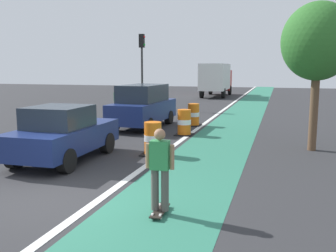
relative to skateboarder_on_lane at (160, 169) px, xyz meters
name	(u,v)px	position (x,y,z in m)	size (l,w,h in m)	color
ground_plane	(57,199)	(-2.40, 0.16, -0.91)	(100.00, 100.00, 0.00)	#2D2D30
bike_lane_strip	(234,125)	(0.00, 12.16, -0.91)	(2.50, 80.00, 0.01)	#2D755B
lane_divider_stripe	(205,123)	(-1.50, 12.16, -0.91)	(0.20, 80.00, 0.01)	silver
skateboarder_on_lane	(160,169)	(0.00, 0.00, 0.00)	(0.57, 0.81, 1.69)	black
parked_sedan_nearest	(63,134)	(-4.15, 3.23, -0.08)	(1.95, 4.12, 1.70)	navy
parked_suv_second	(143,106)	(-4.10, 10.09, 0.12)	(2.04, 4.66, 2.04)	navy
traffic_barrel_front	(153,139)	(-1.77, 4.73, -0.38)	(0.73, 0.73, 1.09)	orange
traffic_barrel_mid	(184,123)	(-1.69, 8.60, -0.38)	(0.73, 0.73, 1.09)	orange
traffic_barrel_back	(193,115)	(-1.90, 11.28, -0.38)	(0.73, 0.73, 1.09)	orange
delivery_truck_down_block	(216,78)	(-4.00, 30.73, 0.94)	(2.44, 7.63, 3.23)	silver
traffic_light_corner	(142,58)	(-6.99, 17.73, 2.59)	(0.41, 0.32, 5.10)	#2D2D2D
pedestrian_crossing	(117,101)	(-7.12, 13.77, -0.05)	(0.34, 0.20, 1.61)	#33333D
street_tree_sidewalk	(318,42)	(3.28, 6.98, 2.76)	(2.40, 2.40, 5.00)	brown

